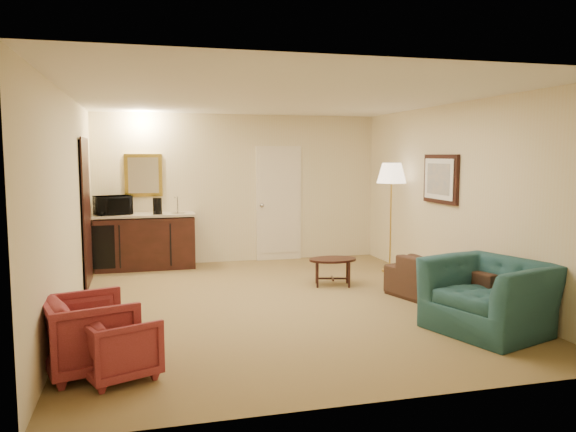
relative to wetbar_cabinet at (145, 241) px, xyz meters
name	(u,v)px	position (x,y,z in m)	size (l,w,h in m)	color
ground	(280,303)	(1.65, -2.72, -0.46)	(6.00, 6.00, 0.00)	olive
room_walls	(260,168)	(1.55, -1.95, 1.26)	(5.02, 6.01, 2.61)	beige
wetbar_cabinet	(145,241)	(0.00, 0.00, 0.00)	(1.64, 0.58, 0.92)	#351610
sofa	(460,276)	(3.80, -3.42, -0.07)	(1.99, 0.58, 0.78)	black
teal_armchair	(490,284)	(3.55, -4.41, 0.06)	(1.19, 0.77, 1.04)	#204851
rose_chair_near	(119,344)	(-0.25, -4.72, -0.16)	(0.58, 0.54, 0.60)	#93303D
rose_chair_far	(90,330)	(-0.50, -4.51, -0.09)	(0.72, 0.68, 0.75)	#93303D
coffee_table	(333,272)	(2.62, -1.96, -0.26)	(0.70, 0.47, 0.40)	black
floor_lamp	(391,217)	(3.85, -1.26, 0.43)	(0.47, 0.47, 1.78)	gold
waste_bin	(185,259)	(0.65, -0.07, -0.31)	(0.23, 0.23, 0.29)	black
microwave	(113,203)	(-0.50, 0.00, 0.65)	(0.56, 0.31, 0.38)	black
coffee_maker	(157,206)	(0.21, -0.12, 0.60)	(0.15, 0.15, 0.27)	black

